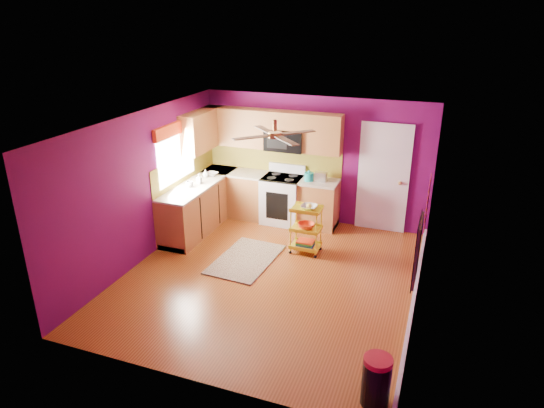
% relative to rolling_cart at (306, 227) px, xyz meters
% --- Properties ---
extents(ground, '(5.00, 5.00, 0.00)m').
position_rel_rolling_cart_xyz_m(ground, '(-0.28, -1.04, -0.48)').
color(ground, brown).
rests_on(ground, ground).
extents(room_envelope, '(4.54, 5.04, 2.52)m').
position_rel_rolling_cart_xyz_m(room_envelope, '(-0.26, -1.04, 1.16)').
color(room_envelope, '#5E0A4D').
rests_on(room_envelope, ground).
extents(lower_cabinets, '(2.81, 2.31, 0.94)m').
position_rel_rolling_cart_xyz_m(lower_cabinets, '(-1.63, 0.78, -0.04)').
color(lower_cabinets, brown).
rests_on(lower_cabinets, ground).
extents(electric_range, '(0.76, 0.66, 1.13)m').
position_rel_rolling_cart_xyz_m(electric_range, '(-0.83, 1.14, 0.01)').
color(electric_range, white).
rests_on(electric_range, ground).
extents(upper_cabinetry, '(2.80, 2.30, 1.26)m').
position_rel_rolling_cart_xyz_m(upper_cabinetry, '(-1.52, 1.14, 1.32)').
color(upper_cabinetry, brown).
rests_on(upper_cabinetry, ground).
extents(left_window, '(0.08, 1.35, 1.08)m').
position_rel_rolling_cart_xyz_m(left_window, '(-2.50, 0.01, 1.26)').
color(left_window, white).
rests_on(left_window, ground).
extents(panel_door, '(0.95, 0.11, 2.15)m').
position_rel_rolling_cart_xyz_m(panel_door, '(1.07, 1.43, 0.55)').
color(panel_door, white).
rests_on(panel_door, ground).
extents(right_wall_art, '(0.04, 2.74, 1.04)m').
position_rel_rolling_cart_xyz_m(right_wall_art, '(1.95, -1.38, 0.97)').
color(right_wall_art, black).
rests_on(right_wall_art, ground).
extents(ceiling_fan, '(1.01, 1.01, 0.26)m').
position_rel_rolling_cart_xyz_m(ceiling_fan, '(-0.28, -0.84, 1.81)').
color(ceiling_fan, '#BF8C3F').
rests_on(ceiling_fan, ground).
extents(shag_rug, '(0.98, 1.51, 0.02)m').
position_rel_rolling_cart_xyz_m(shag_rug, '(-0.88, -0.64, -0.46)').
color(shag_rug, black).
rests_on(shag_rug, ground).
extents(rolling_cart, '(0.52, 0.38, 0.93)m').
position_rel_rolling_cart_xyz_m(rolling_cart, '(0.00, 0.00, 0.00)').
color(rolling_cart, yellow).
rests_on(rolling_cart, ground).
extents(trash_can, '(0.40, 0.40, 0.59)m').
position_rel_rolling_cart_xyz_m(trash_can, '(1.71, -3.16, -0.18)').
color(trash_can, black).
rests_on(trash_can, ground).
extents(teal_kettle, '(0.18, 0.18, 0.21)m').
position_rel_rolling_cart_xyz_m(teal_kettle, '(-0.29, 1.10, 0.55)').
color(teal_kettle, teal).
rests_on(teal_kettle, lower_cabinets).
extents(toaster, '(0.22, 0.15, 0.18)m').
position_rel_rolling_cart_xyz_m(toaster, '(-0.07, 1.16, 0.55)').
color(toaster, beige).
rests_on(toaster, lower_cabinets).
extents(soap_bottle_a, '(0.09, 0.09, 0.19)m').
position_rel_rolling_cart_xyz_m(soap_bottle_a, '(-2.18, 0.23, 0.56)').
color(soap_bottle_a, '#EA3F72').
rests_on(soap_bottle_a, lower_cabinets).
extents(soap_bottle_b, '(0.12, 0.12, 0.15)m').
position_rel_rolling_cart_xyz_m(soap_bottle_b, '(-2.25, 0.61, 0.54)').
color(soap_bottle_b, white).
rests_on(soap_bottle_b, lower_cabinets).
extents(counter_dish, '(0.23, 0.23, 0.06)m').
position_rel_rolling_cart_xyz_m(counter_dish, '(-2.18, 0.75, 0.49)').
color(counter_dish, white).
rests_on(counter_dish, lower_cabinets).
extents(counter_cup, '(0.13, 0.13, 0.11)m').
position_rel_rolling_cart_xyz_m(counter_cup, '(-2.26, 0.01, 0.52)').
color(counter_cup, white).
rests_on(counter_cup, lower_cabinets).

